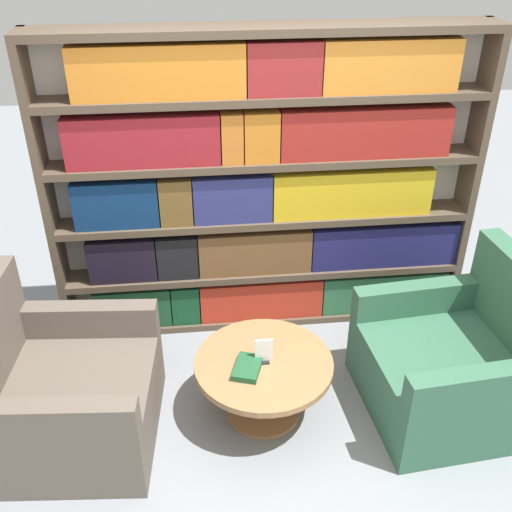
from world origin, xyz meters
TOP-DOWN VIEW (x-y plane):
  - ground_plane at (0.00, 0.00)m, footprint 14.00×14.00m
  - bookshelf at (0.01, 1.34)m, footprint 2.91×0.30m
  - armchair_left at (-1.30, 0.29)m, footprint 1.02×1.02m
  - armchair_right at (1.06, 0.29)m, footprint 1.02×1.02m
  - coffee_table at (-0.12, 0.33)m, footprint 0.83×0.83m
  - table_sign at (-0.12, 0.33)m, footprint 0.11×0.06m
  - stray_book at (-0.22, 0.27)m, footprint 0.21×0.26m

SIDE VIEW (x-z plane):
  - ground_plane at x=0.00m, z-range 0.00..0.00m
  - coffee_table at x=-0.12m, z-range 0.09..0.51m
  - armchair_left at x=-1.30m, z-range -0.17..0.80m
  - armchair_right at x=1.06m, z-range -0.17..0.80m
  - stray_book at x=-0.22m, z-range 0.42..0.46m
  - table_sign at x=-0.12m, z-range 0.41..0.57m
  - bookshelf at x=0.01m, z-range -0.02..2.10m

